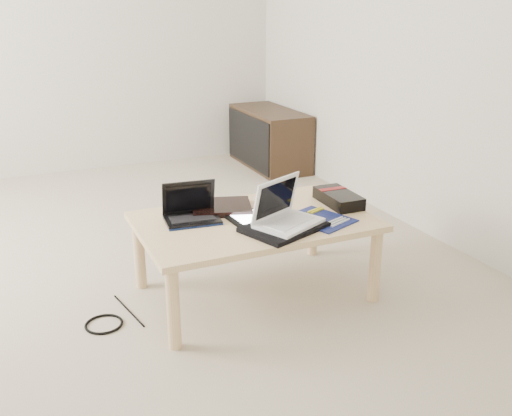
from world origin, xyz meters
name	(u,v)px	position (x,y,z in m)	size (l,w,h in m)	color
ground	(93,264)	(0.00, 0.00, 0.00)	(4.00, 4.00, 0.00)	#B6AA93
coffee_table	(254,228)	(0.69, -0.68, 0.35)	(1.10, 0.70, 0.40)	#E5BA8A
media_cabinet	(268,138)	(1.77, 1.45, 0.25)	(0.41, 0.90, 0.50)	#3C2A18
book	(222,207)	(0.59, -0.50, 0.41)	(0.35, 0.31, 0.03)	black
netbook	(191,212)	(0.41, -0.57, 0.44)	(0.27, 0.21, 0.18)	black
tablet	(255,217)	(0.69, -0.67, 0.41)	(0.27, 0.22, 0.01)	black
remote	(275,206)	(0.85, -0.58, 0.41)	(0.12, 0.22, 0.02)	silver
neoprene_sleeve	(284,227)	(0.76, -0.86, 0.41)	(0.36, 0.26, 0.02)	black
white_laptop	(285,214)	(0.77, -0.84, 0.46)	(0.35, 0.31, 0.21)	white
motherboard	(320,219)	(0.97, -0.82, 0.40)	(0.32, 0.36, 0.01)	#0C114F
gpu_box	(338,198)	(1.17, -0.66, 0.43)	(0.16, 0.30, 0.06)	black
cable_coil	(248,222)	(0.63, -0.72, 0.41)	(0.10, 0.10, 0.01)	black
floor_cable_coil	(104,324)	(-0.06, -0.68, 0.01)	(0.17, 0.17, 0.01)	black
floor_cable_trail	(129,310)	(0.07, -0.60, 0.00)	(0.01, 0.01, 0.35)	black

